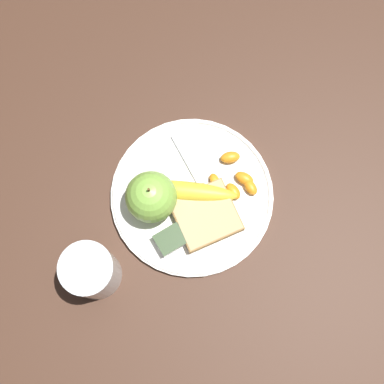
% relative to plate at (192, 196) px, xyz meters
% --- Properties ---
extents(ground_plane, '(3.00, 3.00, 0.00)m').
position_rel_plate_xyz_m(ground_plane, '(0.00, 0.00, -0.01)').
color(ground_plane, '#42281C').
extents(plate, '(0.27, 0.27, 0.01)m').
position_rel_plate_xyz_m(plate, '(0.00, 0.00, 0.00)').
color(plate, silver).
rests_on(plate, ground_plane).
extents(juice_glass, '(0.08, 0.08, 0.10)m').
position_rel_plate_xyz_m(juice_glass, '(0.20, 0.03, 0.04)').
color(juice_glass, silver).
rests_on(juice_glass, ground_plane).
extents(apple, '(0.08, 0.08, 0.09)m').
position_rel_plate_xyz_m(apple, '(0.06, -0.02, 0.04)').
color(apple, '#84BC47').
rests_on(apple, plate).
extents(banana, '(0.16, 0.13, 0.03)m').
position_rel_plate_xyz_m(banana, '(0.01, -0.01, 0.02)').
color(banana, yellow).
rests_on(banana, plate).
extents(bread_slice, '(0.11, 0.10, 0.02)m').
position_rel_plate_xyz_m(bread_slice, '(-0.00, 0.04, 0.02)').
color(bread_slice, olive).
rests_on(bread_slice, plate).
extents(fork, '(0.03, 0.19, 0.00)m').
position_rel_plate_xyz_m(fork, '(-0.02, 0.01, 0.01)').
color(fork, silver).
rests_on(fork, plate).
extents(jam_packet, '(0.05, 0.04, 0.02)m').
position_rel_plate_xyz_m(jam_packet, '(0.07, 0.05, 0.01)').
color(jam_packet, silver).
rests_on(jam_packet, plate).
extents(orange_segment_0, '(0.03, 0.04, 0.02)m').
position_rel_plate_xyz_m(orange_segment_0, '(-0.09, 0.02, 0.01)').
color(orange_segment_0, orange).
rests_on(orange_segment_0, plate).
extents(orange_segment_1, '(0.04, 0.03, 0.02)m').
position_rel_plate_xyz_m(orange_segment_1, '(-0.09, -0.02, 0.01)').
color(orange_segment_1, orange).
rests_on(orange_segment_1, plate).
extents(orange_segment_2, '(0.02, 0.03, 0.02)m').
position_rel_plate_xyz_m(orange_segment_2, '(-0.09, 0.04, 0.01)').
color(orange_segment_2, orange).
rests_on(orange_segment_2, plate).
extents(orange_segment_3, '(0.02, 0.03, 0.02)m').
position_rel_plate_xyz_m(orange_segment_3, '(-0.06, 0.03, 0.01)').
color(orange_segment_3, orange).
rests_on(orange_segment_3, plate).
extents(orange_segment_4, '(0.02, 0.03, 0.01)m').
position_rel_plate_xyz_m(orange_segment_4, '(-0.04, 0.00, 0.01)').
color(orange_segment_4, orange).
rests_on(orange_segment_4, plate).
extents(orange_segment_5, '(0.02, 0.03, 0.01)m').
position_rel_plate_xyz_m(orange_segment_5, '(-0.02, 0.01, 0.01)').
color(orange_segment_5, orange).
rests_on(orange_segment_5, plate).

